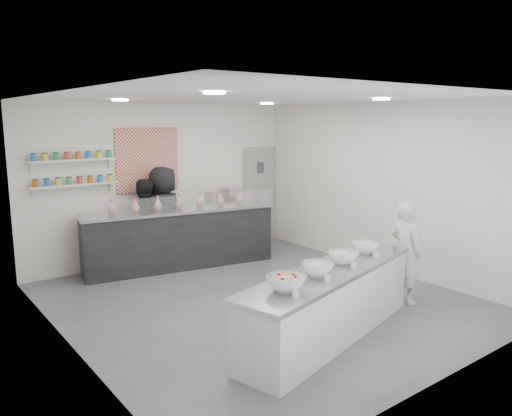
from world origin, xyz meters
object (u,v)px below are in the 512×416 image
Objects in this scene: prep_counter at (330,303)px; staff_left at (144,224)px; back_bar at (180,238)px; woman_prep at (406,252)px; espresso_machine at (235,198)px; espresso_ledge at (237,228)px; staff_right at (164,216)px.

prep_counter is 4.19m from staff_left.
back_bar is 2.28× the size of woman_prep.
espresso_machine is 0.34× the size of woman_prep.
prep_counter is 2.75× the size of espresso_ledge.
espresso_machine is (1.61, 0.53, 0.52)m from back_bar.
staff_right is at bearing -158.99° from staff_left.
espresso_ledge is 2.25× the size of espresso_machine.
woman_prep is at bearing -53.14° from back_bar.
espresso_ledge is 0.63× the size of staff_right.
prep_counter is 4.63m from espresso_machine.
espresso_ledge is (1.65, 0.53, -0.11)m from back_bar.
prep_counter is 1.74× the size of staff_right.
staff_left is (-2.20, -0.18, 0.39)m from espresso_ledge.
staff_right reaches higher than prep_counter.
espresso_ledge is 4.14m from woman_prep.
espresso_machine is 4.14m from woman_prep.
espresso_machine reaches higher than prep_counter.
woman_prep is (0.19, -4.12, -0.30)m from espresso_machine.
prep_counter is 6.17× the size of espresso_machine.
staff_left is at bearing 83.38° from prep_counter.
staff_left is at bearing -14.80° from staff_right.
staff_right is (0.40, 0.00, 0.10)m from staff_left.
prep_counter is at bearing -110.06° from espresso_machine.
espresso_ledge is at bearing 170.93° from staff_right.
espresso_machine is 0.32× the size of staff_left.
espresso_machine is at bearing 28.64° from back_bar.
staff_right is (-1.80, -0.18, 0.49)m from espresso_ledge.
prep_counter is at bearing 103.06° from woman_prep.
staff_left reaches higher than woman_prep.
woman_prep reaches higher than prep_counter.
prep_counter is at bearing 119.01° from staff_left.
woman_prep is (0.14, -4.12, 0.34)m from espresso_ledge.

